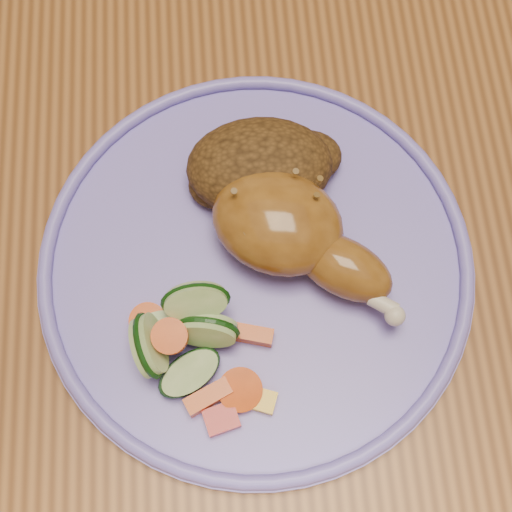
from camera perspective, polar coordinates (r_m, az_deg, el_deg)
name	(u,v)px	position (r m, az deg, el deg)	size (l,w,h in m)	color
ground	(296,339)	(1.28, 3.25, -6.65)	(4.00, 4.00, 0.00)	brown
dining_table	(336,164)	(0.65, 6.41, 7.35)	(0.90, 1.40, 0.75)	brown
plate	(256,266)	(0.51, 0.00, -0.82)	(0.31, 0.31, 0.01)	#7C6CD6
plate_rim	(256,261)	(0.50, 0.00, -0.40)	(0.31, 0.31, 0.01)	#7C6CD6
chicken_leg	(293,233)	(0.49, 3.01, 1.84)	(0.14, 0.13, 0.05)	brown
rice_pilaf	(263,166)	(0.52, 0.53, 7.18)	(0.11, 0.08, 0.05)	#4D3113
vegetable_pile	(187,342)	(0.47, -5.55, -6.89)	(0.10, 0.10, 0.05)	#A50A05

